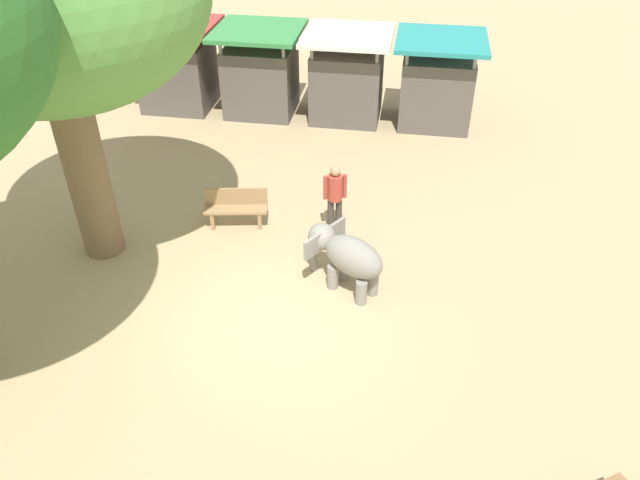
{
  "coord_description": "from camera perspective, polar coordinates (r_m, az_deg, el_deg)",
  "views": [
    {
      "loc": [
        2.29,
        -8.13,
        7.88
      ],
      "look_at": [
        0.72,
        1.53,
        0.8
      ],
      "focal_mm": 34.47,
      "sensor_mm": 36.0,
      "label": 1
    }
  ],
  "objects": [
    {
      "name": "person_handler",
      "position": [
        13.25,
        1.4,
        4.29
      ],
      "size": [
        0.49,
        0.32,
        1.62
      ],
      "rotation": [
        0.0,
        0.0,
        -1.26
      ],
      "color": "#3F3833",
      "rests_on": "ground_plane"
    },
    {
      "name": "market_stall_white",
      "position": [
        18.59,
        2.52,
        14.56
      ],
      "size": [
        2.5,
        2.5,
        2.52
      ],
      "color": "#59514C",
      "rests_on": "ground_plane"
    },
    {
      "name": "wooden_bench",
      "position": [
        13.83,
        -7.81,
        3.08
      ],
      "size": [
        1.45,
        0.64,
        0.88
      ],
      "rotation": [
        0.0,
        0.0,
        3.32
      ],
      "color": "#9E7A51",
      "rests_on": "ground_plane"
    },
    {
      "name": "elephant",
      "position": [
        11.75,
        2.43,
        -1.41
      ],
      "size": [
        1.67,
        1.51,
        1.21
      ],
      "rotation": [
        0.0,
        0.0,
        2.59
      ],
      "color": "gray",
      "rests_on": "ground_plane"
    },
    {
      "name": "market_stall_green",
      "position": [
        19.05,
        -5.54,
        14.97
      ],
      "size": [
        2.5,
        2.5,
        2.52
      ],
      "color": "#59514C",
      "rests_on": "ground_plane"
    },
    {
      "name": "ground_plane",
      "position": [
        11.56,
        -4.78,
        -7.3
      ],
      "size": [
        60.0,
        60.0,
        0.0
      ],
      "primitive_type": "plane",
      "color": "tan"
    },
    {
      "name": "market_stall_red",
      "position": [
        19.84,
        -13.1,
        15.09
      ],
      "size": [
        2.5,
        2.5,
        2.52
      ],
      "color": "#59514C",
      "rests_on": "ground_plane"
    },
    {
      "name": "market_stall_teal",
      "position": [
        18.49,
        10.78,
        13.86
      ],
      "size": [
        2.5,
        2.5,
        2.52
      ],
      "color": "#59514C",
      "rests_on": "ground_plane"
    }
  ]
}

